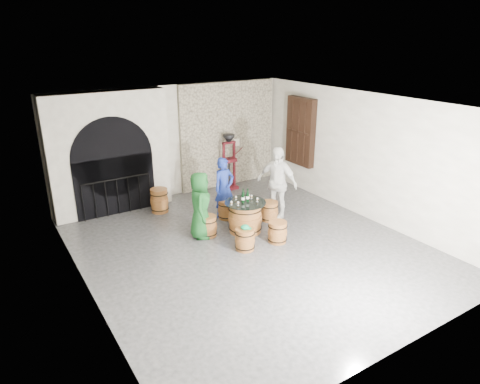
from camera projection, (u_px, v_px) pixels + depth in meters
ground at (249, 247)px, 9.66m from camera, size 8.00×8.00×0.00m
wall_back at (173, 142)px, 12.26m from camera, size 8.00×0.00×8.00m
wall_front at (409, 259)px, 5.93m from camera, size 8.00×0.00×8.00m
wall_left at (81, 215)px, 7.35m from camera, size 0.00×8.00×8.00m
wall_right at (365, 156)px, 10.85m from camera, size 0.00×8.00×8.00m
ceiling at (251, 104)px, 8.54m from camera, size 8.00×8.00×0.00m
stone_facing_panel at (228, 135)px, 13.12m from camera, size 3.20×0.12×3.18m
arched_opening at (110, 154)px, 11.11m from camera, size 3.10×0.60×3.19m
shuttered_window at (300, 132)px, 12.62m from camera, size 0.23×1.10×2.00m
barrel_table at (245, 217)px, 10.30m from camera, size 0.99×0.99×0.77m
barrel_stool_left at (208, 226)px, 10.12m from camera, size 0.46×0.46×0.50m
barrel_stool_far at (226, 209)px, 11.08m from camera, size 0.46×0.46×0.50m
barrel_stool_right at (270, 211)px, 10.97m from camera, size 0.46×0.46×0.50m
barrel_stool_near_right at (277, 232)px, 9.82m from camera, size 0.46×0.46×0.50m
barrel_stool_near_left at (245, 239)px, 9.48m from camera, size 0.46×0.46×0.50m
green_cap at (245, 227)px, 9.38m from camera, size 0.24×0.19×0.10m
person_green at (200, 205)px, 9.89m from camera, size 0.83×0.93×1.60m
person_blue at (224, 188)px, 10.98m from camera, size 0.62×0.43×1.60m
person_white at (277, 183)px, 10.91m from camera, size 0.89×1.20×1.90m
wine_bottle_left at (243, 197)px, 10.09m from camera, size 0.08×0.08×0.32m
wine_bottle_center at (248, 196)px, 10.16m from camera, size 0.08×0.08×0.32m
wine_bottle_right at (243, 196)px, 10.15m from camera, size 0.08×0.08×0.32m
tasting_glass_a at (238, 204)px, 9.94m from camera, size 0.05×0.05×0.10m
tasting_glass_b at (252, 197)px, 10.35m from camera, size 0.05×0.05×0.10m
tasting_glass_c at (236, 198)px, 10.28m from camera, size 0.05×0.05×0.10m
tasting_glass_d at (249, 196)px, 10.40m from camera, size 0.05×0.05×0.10m
tasting_glass_e at (257, 200)px, 10.17m from camera, size 0.05×0.05×0.10m
tasting_glass_f at (232, 203)px, 9.97m from camera, size 0.05×0.05×0.10m
side_barrel at (159, 200)px, 11.46m from camera, size 0.49×0.49×0.65m
corking_press at (229, 158)px, 12.91m from camera, size 0.70×0.38×1.71m
control_box at (236, 142)px, 13.27m from camera, size 0.18×0.10×0.22m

